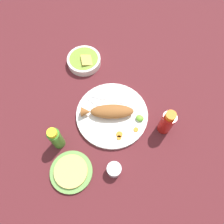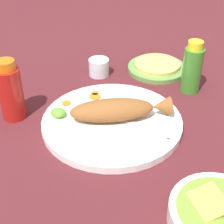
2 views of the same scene
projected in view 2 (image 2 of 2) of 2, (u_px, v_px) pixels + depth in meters
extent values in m
plane|color=#561E23|center=(112.00, 125.00, 0.83)|extent=(4.00, 4.00, 0.00)
cylinder|color=white|center=(112.00, 122.00, 0.82)|extent=(0.34, 0.34, 0.02)
ellipsoid|color=#935628|center=(112.00, 110.00, 0.80)|extent=(0.21, 0.14, 0.05)
cone|color=#935628|center=(161.00, 106.00, 0.82)|extent=(0.06, 0.06, 0.05)
cube|color=silver|center=(128.00, 121.00, 0.81)|extent=(0.11, 0.04, 0.00)
cube|color=silver|center=(163.00, 135.00, 0.77)|extent=(0.07, 0.04, 0.00)
cube|color=silver|center=(112.00, 136.00, 0.76)|extent=(0.11, 0.03, 0.00)
cube|color=silver|center=(153.00, 140.00, 0.75)|extent=(0.07, 0.03, 0.00)
cylinder|color=orange|center=(95.00, 93.00, 0.91)|extent=(0.02, 0.02, 0.00)
cylinder|color=orange|center=(95.00, 97.00, 0.90)|extent=(0.03, 0.03, 0.00)
cylinder|color=orange|center=(66.00, 103.00, 0.87)|extent=(0.02, 0.02, 0.00)
ellipsoid|color=#6BB233|center=(58.00, 113.00, 0.82)|extent=(0.04, 0.03, 0.02)
cylinder|color=#B21914|center=(11.00, 94.00, 0.82)|extent=(0.06, 0.06, 0.13)
cylinder|color=orange|center=(5.00, 65.00, 0.78)|extent=(0.04, 0.04, 0.02)
cylinder|color=#3D8428|center=(192.00, 70.00, 0.93)|extent=(0.05, 0.05, 0.12)
cylinder|color=yellow|center=(196.00, 45.00, 0.89)|extent=(0.04, 0.04, 0.02)
cylinder|color=silver|center=(99.00, 67.00, 1.02)|extent=(0.06, 0.06, 0.05)
cylinder|color=white|center=(99.00, 71.00, 1.03)|extent=(0.05, 0.05, 0.02)
cylinder|color=white|center=(219.00, 217.00, 0.58)|extent=(0.17, 0.17, 0.04)
cylinder|color=olive|center=(220.00, 212.00, 0.58)|extent=(0.15, 0.15, 0.01)
cube|color=gold|center=(203.00, 204.00, 0.58)|extent=(0.10, 0.10, 0.02)
cylinder|color=#6B9E4C|center=(157.00, 68.00, 1.06)|extent=(0.18, 0.18, 0.01)
cylinder|color=#E0C666|center=(157.00, 65.00, 1.05)|extent=(0.14, 0.14, 0.01)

